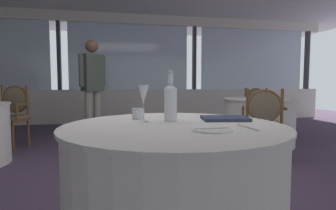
% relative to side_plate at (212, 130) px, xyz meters
% --- Properties ---
extents(ground_plane, '(15.07, 15.07, 0.00)m').
position_rel_side_plate_xyz_m(ground_plane, '(-0.09, 1.44, -0.76)').
color(ground_plane, '#47384C').
extents(window_wall_far, '(10.95, 0.14, 2.77)m').
position_rel_side_plate_xyz_m(window_wall_far, '(-0.09, 5.79, 0.35)').
color(window_wall_far, silver).
rests_on(window_wall_far, ground_plane).
extents(foreground_table, '(1.27, 1.27, 0.75)m').
position_rel_side_plate_xyz_m(foreground_table, '(-0.14, 0.23, -0.38)').
color(foreground_table, silver).
rests_on(foreground_table, ground_plane).
extents(side_plate, '(0.20, 0.20, 0.01)m').
position_rel_side_plate_xyz_m(side_plate, '(0.00, 0.00, 0.00)').
color(side_plate, white).
rests_on(side_plate, foreground_table).
extents(butter_knife, '(0.18, 0.02, 0.00)m').
position_rel_side_plate_xyz_m(butter_knife, '(0.00, 0.00, 0.01)').
color(butter_knife, silver).
rests_on(butter_knife, foreground_table).
extents(dinner_fork, '(0.03, 0.20, 0.00)m').
position_rel_side_plate_xyz_m(dinner_fork, '(0.21, 0.04, -0.00)').
color(dinner_fork, silver).
rests_on(dinner_fork, foreground_table).
extents(water_bottle, '(0.08, 0.08, 0.32)m').
position_rel_side_plate_xyz_m(water_bottle, '(-0.13, 0.39, 0.12)').
color(water_bottle, white).
rests_on(water_bottle, foreground_table).
extents(wine_glass, '(0.07, 0.07, 0.23)m').
position_rel_side_plate_xyz_m(wine_glass, '(-0.30, 0.37, 0.16)').
color(wine_glass, white).
rests_on(wine_glass, foreground_table).
extents(water_tumbler, '(0.08, 0.08, 0.07)m').
position_rel_side_plate_xyz_m(water_tumbler, '(-0.32, 0.53, 0.03)').
color(water_tumbler, white).
rests_on(water_tumbler, foreground_table).
extents(menu_book, '(0.32, 0.25, 0.02)m').
position_rel_side_plate_xyz_m(menu_book, '(0.22, 0.37, 0.01)').
color(menu_book, '#2D3856').
rests_on(menu_book, foreground_table).
extents(background_table_0, '(1.15, 1.15, 0.75)m').
position_rel_side_plate_xyz_m(background_table_0, '(1.82, 2.72, -0.38)').
color(background_table_0, silver).
rests_on(background_table_0, ground_plane).
extents(dining_chair_0_0, '(0.64, 0.62, 0.92)m').
position_rel_side_plate_xyz_m(dining_chair_0_0, '(2.27, 3.61, -0.22)').
color(dining_chair_0_0, brown).
rests_on(dining_chair_0_0, ground_plane).
extents(dining_chair_0_1, '(0.64, 0.62, 0.93)m').
position_rel_side_plate_xyz_m(dining_chair_0_1, '(1.37, 1.83, -0.21)').
color(dining_chair_0_1, brown).
rests_on(dining_chair_0_1, ground_plane).
extents(dining_chair_1_0, '(0.61, 0.56, 0.98)m').
position_rel_side_plate_xyz_m(dining_chair_1_0, '(-2.07, 3.29, -0.19)').
color(dining_chair_1_0, brown).
rests_on(dining_chair_1_0, ground_plane).
extents(diner_person_0, '(0.43, 0.38, 1.76)m').
position_rel_side_plate_xyz_m(diner_person_0, '(-0.86, 3.66, 0.25)').
color(diner_person_0, gray).
rests_on(diner_person_0, ground_plane).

